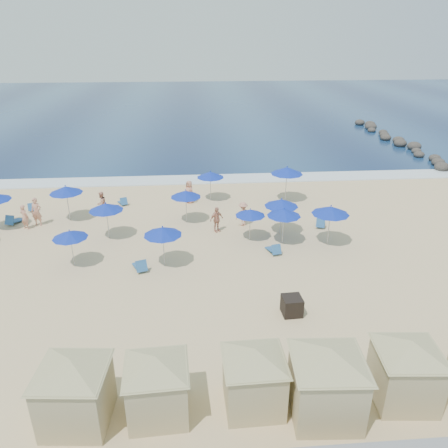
{
  "coord_description": "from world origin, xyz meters",
  "views": [
    {
      "loc": [
        0.69,
        -20.28,
        11.69
      ],
      "look_at": [
        2.52,
        3.0,
        1.34
      ],
      "focal_mm": 35.0,
      "sensor_mm": 36.0,
      "label": 1
    }
  ],
  "objects_px": {
    "umbrella_4": "(66,190)",
    "beachgoer_4": "(189,192)",
    "cabana_2": "(254,370)",
    "cabana_3": "(328,373)",
    "umbrella_13": "(210,175)",
    "beachgoer_1": "(102,203)",
    "umbrella_5": "(106,207)",
    "beachgoer_0": "(25,217)",
    "umbrella_10": "(281,203)",
    "umbrella_8": "(250,213)",
    "umbrella_11": "(284,212)",
    "umbrella_7": "(186,194)",
    "beachgoer_2": "(217,219)",
    "beachgoer_5": "(36,212)",
    "cabana_0": "(73,382)",
    "rock_jetty": "(405,145)",
    "umbrella_3": "(70,234)",
    "trash_bin": "(292,306)",
    "umbrella_6": "(163,231)",
    "cabana_1": "(157,378)",
    "beachgoer_3": "(243,214)",
    "umbrella_9": "(287,171)",
    "cabana_4": "(408,363)",
    "umbrella_12": "(331,210)"
  },
  "relations": [
    {
      "from": "cabana_0",
      "to": "cabana_4",
      "type": "xyz_separation_m",
      "value": [
        10.91,
        0.07,
        -0.04
      ]
    },
    {
      "from": "umbrella_4",
      "to": "beachgoer_3",
      "type": "bearing_deg",
      "value": -9.11
    },
    {
      "from": "cabana_4",
      "to": "umbrella_12",
      "type": "distance_m",
      "value": 12.03
    },
    {
      "from": "beachgoer_0",
      "to": "beachgoer_2",
      "type": "distance_m",
      "value": 12.3
    },
    {
      "from": "umbrella_3",
      "to": "beachgoer_0",
      "type": "bearing_deg",
      "value": 129.19
    },
    {
      "from": "cabana_4",
      "to": "umbrella_7",
      "type": "distance_m",
      "value": 17.62
    },
    {
      "from": "rock_jetty",
      "to": "umbrella_9",
      "type": "xyz_separation_m",
      "value": [
        -16.31,
        -14.88,
        1.98
      ]
    },
    {
      "from": "umbrella_5",
      "to": "beachgoer_0",
      "type": "xyz_separation_m",
      "value": [
        -5.55,
        1.8,
        -1.22
      ]
    },
    {
      "from": "cabana_1",
      "to": "cabana_3",
      "type": "distance_m",
      "value": 5.48
    },
    {
      "from": "umbrella_5",
      "to": "umbrella_8",
      "type": "height_order",
      "value": "umbrella_5"
    },
    {
      "from": "umbrella_7",
      "to": "umbrella_9",
      "type": "bearing_deg",
      "value": 24.71
    },
    {
      "from": "umbrella_5",
      "to": "beachgoer_5",
      "type": "bearing_deg",
      "value": 154.99
    },
    {
      "from": "cabana_4",
      "to": "umbrella_6",
      "type": "relative_size",
      "value": 1.84
    },
    {
      "from": "cabana_1",
      "to": "umbrella_4",
      "type": "relative_size",
      "value": 1.68
    },
    {
      "from": "umbrella_10",
      "to": "beachgoer_4",
      "type": "distance_m",
      "value": 8.22
    },
    {
      "from": "cabana_4",
      "to": "beachgoer_4",
      "type": "relative_size",
      "value": 2.55
    },
    {
      "from": "umbrella_7",
      "to": "beachgoer_1",
      "type": "relative_size",
      "value": 1.4
    },
    {
      "from": "umbrella_11",
      "to": "cabana_3",
      "type": "bearing_deg",
      "value": -95.37
    },
    {
      "from": "beachgoer_2",
      "to": "beachgoer_5",
      "type": "xyz_separation_m",
      "value": [
        -11.61,
        1.89,
        0.12
      ]
    },
    {
      "from": "umbrella_5",
      "to": "trash_bin",
      "type": "bearing_deg",
      "value": -42.55
    },
    {
      "from": "umbrella_7",
      "to": "beachgoer_0",
      "type": "xyz_separation_m",
      "value": [
        -10.32,
        -0.31,
        -1.16
      ]
    },
    {
      "from": "rock_jetty",
      "to": "umbrella_6",
      "type": "bearing_deg",
      "value": -135.9
    },
    {
      "from": "cabana_2",
      "to": "cabana_3",
      "type": "xyz_separation_m",
      "value": [
        2.28,
        -0.54,
        0.2
      ]
    },
    {
      "from": "cabana_3",
      "to": "umbrella_6",
      "type": "height_order",
      "value": "cabana_3"
    },
    {
      "from": "cabana_1",
      "to": "cabana_4",
      "type": "height_order",
      "value": "cabana_4"
    },
    {
      "from": "umbrella_4",
      "to": "umbrella_12",
      "type": "relative_size",
      "value": 0.98
    },
    {
      "from": "cabana_1",
      "to": "umbrella_6",
      "type": "distance_m",
      "value": 10.13
    },
    {
      "from": "umbrella_4",
      "to": "umbrella_6",
      "type": "bearing_deg",
      "value": -45.64
    },
    {
      "from": "umbrella_13",
      "to": "beachgoer_1",
      "type": "height_order",
      "value": "umbrella_13"
    },
    {
      "from": "trash_bin",
      "to": "umbrella_4",
      "type": "height_order",
      "value": "umbrella_4"
    },
    {
      "from": "umbrella_7",
      "to": "cabana_2",
      "type": "bearing_deg",
      "value": -81.91
    },
    {
      "from": "rock_jetty",
      "to": "umbrella_7",
      "type": "xyz_separation_m",
      "value": [
        -23.71,
        -18.28,
        1.61
      ]
    },
    {
      "from": "cabana_2",
      "to": "beachgoer_3",
      "type": "xyz_separation_m",
      "value": [
        1.42,
        14.98,
        -0.69
      ]
    },
    {
      "from": "cabana_3",
      "to": "beachgoer_5",
      "type": "distance_m",
      "value": 21.89
    },
    {
      "from": "umbrella_5",
      "to": "rock_jetty",
      "type": "bearing_deg",
      "value": 35.61
    },
    {
      "from": "cabana_1",
      "to": "beachgoer_4",
      "type": "xyz_separation_m",
      "value": [
        1.13,
        19.51,
        -0.65
      ]
    },
    {
      "from": "umbrella_4",
      "to": "beachgoer_4",
      "type": "relative_size",
      "value": 1.46
    },
    {
      "from": "umbrella_13",
      "to": "umbrella_7",
      "type": "bearing_deg",
      "value": -114.37
    },
    {
      "from": "umbrella_13",
      "to": "beachgoer_4",
      "type": "distance_m",
      "value": 2.02
    },
    {
      "from": "umbrella_6",
      "to": "beachgoer_4",
      "type": "height_order",
      "value": "umbrella_6"
    },
    {
      "from": "cabana_3",
      "to": "beachgoer_1",
      "type": "relative_size",
      "value": 2.89
    },
    {
      "from": "beachgoer_3",
      "to": "beachgoer_5",
      "type": "relative_size",
      "value": 0.85
    },
    {
      "from": "umbrella_8",
      "to": "umbrella_11",
      "type": "distance_m",
      "value": 2.0
    },
    {
      "from": "umbrella_11",
      "to": "umbrella_13",
      "type": "bearing_deg",
      "value": 117.14
    },
    {
      "from": "trash_bin",
      "to": "umbrella_11",
      "type": "xyz_separation_m",
      "value": [
        1.03,
        7.15,
        1.55
      ]
    },
    {
      "from": "umbrella_7",
      "to": "umbrella_10",
      "type": "height_order",
      "value": "umbrella_10"
    },
    {
      "from": "beachgoer_0",
      "to": "beachgoer_1",
      "type": "bearing_deg",
      "value": -127.2
    },
    {
      "from": "umbrella_7",
      "to": "cabana_0",
      "type": "bearing_deg",
      "value": -102.33
    },
    {
      "from": "cabana_0",
      "to": "umbrella_6",
      "type": "height_order",
      "value": "cabana_0"
    },
    {
      "from": "umbrella_9",
      "to": "cabana_4",
      "type": "bearing_deg",
      "value": -89.98
    }
  ]
}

